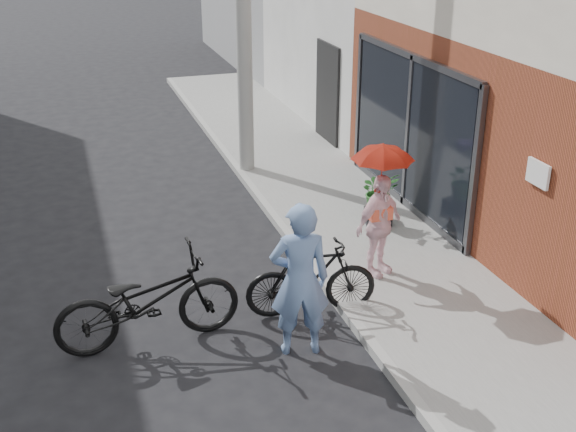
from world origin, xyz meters
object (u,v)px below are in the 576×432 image
kimono_woman (379,225)px  planter (378,216)px  bike_right (311,279)px  officer (300,280)px  bike_left (148,301)px

kimono_woman → planter: size_ratio=3.62×
bike_right → planter: size_ratio=4.19×
officer → bike_right: officer is taller
bike_left → bike_right: (2.02, 0.03, -0.07)m
bike_left → planter: 4.42m
kimono_woman → officer: bearing=-165.5°
officer → planter: 3.66m
bike_right → planter: (1.86, 2.06, -0.27)m
bike_right → planter: bearing=-34.2°
bike_left → planter: bearing=-65.0°
bike_right → kimono_woman: kimono_woman is taller
bike_right → kimono_woman: 1.30m
bike_left → kimono_woman: kimono_woman is taller
bike_left → kimono_woman: size_ratio=1.51×
officer → bike_right: bearing=-108.6°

